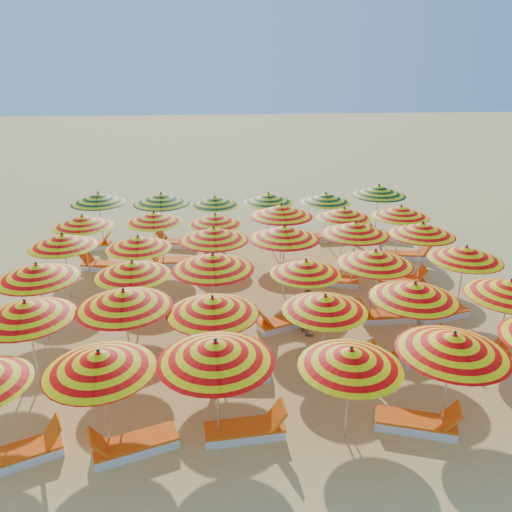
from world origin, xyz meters
name	(u,v)px	position (x,y,z in m)	size (l,w,h in m)	color
ground	(257,308)	(0.00, 0.00, 0.00)	(120.00, 120.00, 0.00)	#DCBB62
umbrella_1	(99,361)	(-3.63, -5.88, 2.06)	(2.56, 2.56, 2.34)	silver
umbrella_2	(216,351)	(-1.38, -5.93, 2.19)	(2.43, 2.43, 2.48)	silver
umbrella_3	(351,358)	(1.29, -6.08, 1.97)	(2.77, 2.77, 2.24)	silver
umbrella_4	(453,343)	(3.43, -5.99, 2.13)	(3.00, 3.00, 2.42)	silver
umbrella_6	(26,310)	(-5.73, -3.63, 2.09)	(2.61, 2.61, 2.38)	silver
umbrella_7	(124,299)	(-3.53, -3.39, 2.16)	(2.45, 2.45, 2.45)	silver
umbrella_8	(213,306)	(-1.42, -3.77, 2.07)	(2.84, 2.84, 2.36)	silver
umbrella_9	(325,303)	(1.31, -3.66, 1.96)	(2.73, 2.73, 2.23)	silver
umbrella_10	(414,291)	(3.63, -3.45, 2.08)	(2.49, 2.49, 2.37)	silver
umbrella_11	(510,288)	(6.14, -3.49, 2.07)	(2.55, 2.55, 2.35)	silver
umbrella_12	(37,272)	(-6.17, -1.36, 2.10)	(2.67, 2.67, 2.39)	silver
umbrella_13	(132,268)	(-3.66, -1.10, 1.99)	(2.18, 2.18, 2.26)	silver
umbrella_14	(213,262)	(-1.39, -1.31, 2.20)	(2.95, 2.95, 2.50)	silver
umbrella_15	(306,267)	(1.27, -1.31, 1.93)	(2.60, 2.60, 2.19)	silver
umbrella_16	(375,258)	(3.35, -1.17, 2.09)	(2.98, 2.98, 2.38)	silver
umbrella_17	(466,253)	(6.18, -1.03, 2.07)	(2.82, 2.82, 2.35)	silver
umbrella_18	(63,241)	(-6.18, 1.29, 2.05)	(2.70, 2.70, 2.33)	silver
umbrella_19	(138,242)	(-3.77, 1.11, 1.97)	(2.38, 2.38, 2.24)	silver
umbrella_20	(214,234)	(-1.32, 1.20, 2.15)	(2.53, 2.53, 2.45)	silver
umbrella_21	(284,232)	(0.97, 0.95, 2.21)	(2.74, 2.74, 2.52)	silver
umbrella_22	(355,228)	(3.45, 1.32, 2.16)	(3.06, 3.06, 2.46)	silver
umbrella_23	(422,229)	(5.75, 1.19, 2.10)	(2.64, 2.64, 2.39)	silver
umbrella_24	(83,221)	(-6.06, 3.47, 2.01)	(2.78, 2.78, 2.29)	silver
umbrella_25	(154,217)	(-3.52, 3.74, 2.00)	(2.27, 2.27, 2.27)	silver
umbrella_26	(215,219)	(-1.26, 3.57, 1.91)	(2.59, 2.59, 2.17)	silver
umbrella_27	(281,211)	(1.22, 3.44, 2.22)	(2.94, 2.94, 2.52)	silver
umbrella_28	(344,213)	(3.71, 3.76, 1.97)	(2.19, 2.19, 2.24)	silver
umbrella_29	(401,211)	(5.84, 3.47, 2.05)	(2.88, 2.88, 2.33)	silver
umbrella_30	(99,198)	(-6.01, 6.19, 2.14)	(2.89, 2.89, 2.43)	silver
umbrella_31	(161,199)	(-3.42, 5.79, 2.16)	(3.03, 3.03, 2.46)	silver
umbrella_32	(215,201)	(-1.23, 6.11, 1.93)	(2.44, 2.44, 2.19)	silver
umbrella_33	(268,198)	(1.04, 6.09, 2.00)	(2.49, 2.49, 2.28)	silver
umbrella_34	(326,198)	(3.48, 5.94, 2.00)	(2.45, 2.45, 2.27)	silver
umbrella_35	(379,190)	(5.85, 6.17, 2.20)	(2.54, 2.54, 2.50)	silver
lounger_0	(20,454)	(-5.35, -6.14, 0.15)	(1.82, 1.20, 0.69)	white
lounger_1	(133,445)	(-3.13, -6.09, 0.15)	(1.83, 1.09, 0.69)	white
lounger_2	(247,430)	(-0.78, -5.85, 0.15)	(1.77, 0.72, 0.69)	white
lounger_3	(417,423)	(2.92, -5.97, 0.15)	(1.83, 1.10, 0.69)	white
lounger_4	(235,371)	(-0.92, -3.69, 0.15)	(1.78, 0.75, 0.69)	white
lounger_5	(342,360)	(1.91, -3.46, 0.15)	(1.81, 0.91, 0.69)	white
lounger_6	(424,351)	(4.23, -3.24, 0.15)	(1.82, 1.18, 0.69)	white
lounger_7	(477,352)	(5.63, -3.40, 0.15)	(1.80, 0.82, 0.69)	white
lounger_8	(284,322)	(0.68, -1.32, 0.15)	(1.82, 1.17, 0.69)	white
lounger_9	(386,316)	(3.85, -1.21, 0.15)	(1.75, 0.63, 0.69)	white
lounger_10	(440,313)	(5.58, -1.20, 0.15)	(1.82, 0.98, 0.69)	white
lounger_11	(333,280)	(2.85, 1.53, 0.15)	(1.82, 1.01, 0.69)	white
lounger_12	(401,281)	(5.25, 1.29, 0.15)	(1.79, 0.79, 0.69)	white
lounger_13	(103,266)	(-5.55, 3.63, 0.15)	(1.83, 1.05, 0.69)	white
lounger_14	(171,262)	(-3.02, 3.80, 0.15)	(1.74, 0.62, 0.69)	white
lounger_15	(408,255)	(6.44, 3.67, 0.15)	(1.80, 0.82, 0.69)	white
lounger_16	(91,245)	(-6.51, 6.06, 0.15)	(1.78, 0.74, 0.69)	white
lounger_17	(177,243)	(-2.91, 5.93, 0.15)	(1.82, 1.01, 0.69)	white
lounger_18	(204,240)	(-1.74, 6.24, 0.15)	(1.80, 0.85, 0.69)	white
lounger_19	(336,236)	(4.08, 6.17, 0.15)	(1.78, 0.74, 0.69)	white
lounger_20	(387,236)	(6.36, 5.98, 0.15)	(1.83, 1.13, 0.69)	white
beachgoer_b	(308,311)	(1.32, -1.65, 0.68)	(0.66, 0.51, 1.36)	tan
beachgoer_a	(207,260)	(-1.61, 2.45, 0.72)	(0.52, 0.34, 1.44)	tan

